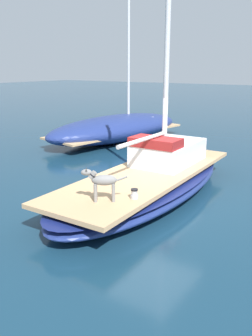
# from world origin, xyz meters

# --- Properties ---
(ground_plane) EXTENTS (120.00, 120.00, 0.00)m
(ground_plane) POSITION_xyz_m (0.00, 0.00, 0.00)
(ground_plane) COLOR #143347
(sailboat_main) EXTENTS (2.69, 7.30, 0.66)m
(sailboat_main) POSITION_xyz_m (0.00, 0.00, 0.34)
(sailboat_main) COLOR navy
(sailboat_main) RESTS_ON ground
(mast_main) EXTENTS (0.14, 2.27, 6.26)m
(mast_main) POSITION_xyz_m (-0.02, 0.73, 3.45)
(mast_main) COLOR silver
(mast_main) RESTS_ON sailboat_main
(cabin_house) EXTENTS (1.45, 2.25, 0.84)m
(cabin_house) POSITION_xyz_m (-0.03, 1.12, 1.01)
(cabin_house) COLOR silver
(cabin_house) RESTS_ON sailboat_main
(dog_grey) EXTENTS (0.80, 0.63, 0.70)m
(dog_grey) POSITION_xyz_m (0.29, -2.29, 1.08)
(dog_grey) COLOR gray
(dog_grey) RESTS_ON sailboat_main
(deck_winch) EXTENTS (0.16, 0.16, 0.21)m
(deck_winch) POSITION_xyz_m (0.76, -1.80, 0.76)
(deck_winch) COLOR #B7B7BC
(deck_winch) RESTS_ON sailboat_main
(coiled_rope) EXTENTS (0.32, 0.32, 0.04)m
(coiled_rope) POSITION_xyz_m (-0.54, -1.01, 0.68)
(coiled_rope) COLOR beige
(coiled_rope) RESTS_ON sailboat_main
(moored_boat_port_side) EXTENTS (3.92, 7.95, 7.53)m
(moored_boat_port_side) POSITION_xyz_m (-4.97, 5.50, 0.61)
(moored_boat_port_side) COLOR navy
(moored_boat_port_side) RESTS_ON ground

